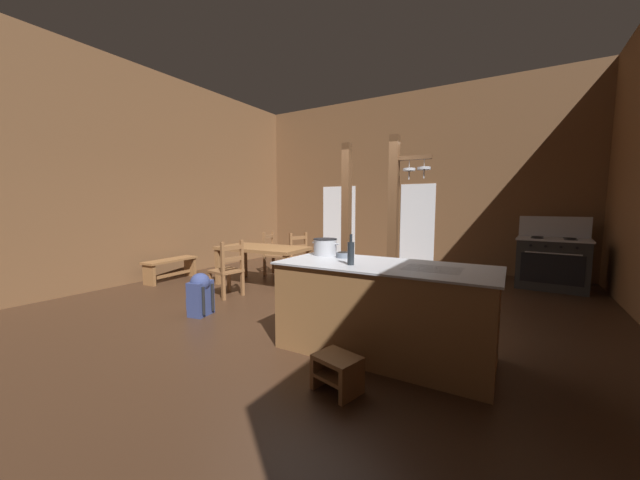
% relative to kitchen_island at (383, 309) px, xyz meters
% --- Properties ---
extents(ground_plane, '(8.70, 9.30, 0.10)m').
position_rel_kitchen_island_xyz_m(ground_plane, '(-1.39, 0.81, -0.52)').
color(ground_plane, '#382316').
extents(wall_back, '(8.70, 0.14, 4.26)m').
position_rel_kitchen_island_xyz_m(wall_back, '(-1.39, 5.13, 1.66)').
color(wall_back, brown).
rests_on(wall_back, ground_plane).
extents(wall_left, '(0.14, 9.30, 4.26)m').
position_rel_kitchen_island_xyz_m(wall_left, '(-5.41, 0.81, 1.66)').
color(wall_left, brown).
rests_on(wall_left, ground_plane).
extents(glazed_door_back_left, '(1.00, 0.01, 2.05)m').
position_rel_kitchen_island_xyz_m(glazed_door_back_left, '(-3.17, 5.06, 0.56)').
color(glazed_door_back_left, white).
rests_on(glazed_door_back_left, ground_plane).
extents(glazed_panel_back_right, '(0.84, 0.01, 2.05)m').
position_rel_kitchen_island_xyz_m(glazed_panel_back_right, '(-1.00, 5.06, 0.56)').
color(glazed_panel_back_right, white).
rests_on(glazed_panel_back_right, ground_plane).
extents(kitchen_island, '(2.17, 0.99, 0.94)m').
position_rel_kitchen_island_xyz_m(kitchen_island, '(0.00, 0.00, 0.00)').
color(kitchen_island, brown).
rests_on(kitchen_island, ground_plane).
extents(stove_range, '(1.19, 0.88, 1.32)m').
position_rel_kitchen_island_xyz_m(stove_range, '(1.71, 4.20, 0.02)').
color(stove_range, '#272727').
rests_on(stove_range, ground_plane).
extents(support_post_with_pot_rack, '(0.64, 0.21, 2.61)m').
position_rel_kitchen_island_xyz_m(support_post_with_pot_rack, '(-0.52, 1.91, 0.93)').
color(support_post_with_pot_rack, brown).
rests_on(support_post_with_pot_rack, ground_plane).
extents(support_post_center, '(0.14, 0.14, 2.61)m').
position_rel_kitchen_island_xyz_m(support_post_center, '(-1.49, 2.14, 0.84)').
color(support_post_center, brown).
rests_on(support_post_center, ground_plane).
extents(step_stool, '(0.42, 0.36, 0.30)m').
position_rel_kitchen_island_xyz_m(step_stool, '(-0.07, -0.88, -0.29)').
color(step_stool, brown).
rests_on(step_stool, ground_plane).
extents(dining_table, '(1.75, 0.99, 0.74)m').
position_rel_kitchen_island_xyz_m(dining_table, '(-3.05, 1.68, 0.18)').
color(dining_table, brown).
rests_on(dining_table, ground_plane).
extents(ladderback_chair_near_window, '(0.50, 0.50, 0.95)m').
position_rel_kitchen_island_xyz_m(ladderback_chair_near_window, '(-3.47, 2.56, -0.02)').
color(ladderback_chair_near_window, brown).
rests_on(ladderback_chair_near_window, ground_plane).
extents(ladderback_chair_by_post, '(0.50, 0.50, 0.95)m').
position_rel_kitchen_island_xyz_m(ladderback_chair_by_post, '(-3.00, 0.73, -0.02)').
color(ladderback_chair_by_post, brown).
rests_on(ladderback_chair_by_post, ground_plane).
extents(ladderback_chair_at_table_end, '(0.58, 0.58, 0.95)m').
position_rel_kitchen_island_xyz_m(ladderback_chair_at_table_end, '(-2.76, 2.61, -0.02)').
color(ladderback_chair_at_table_end, brown).
rests_on(ladderback_chair_at_table_end, ground_plane).
extents(bench_along_left_wall, '(0.44, 1.13, 0.44)m').
position_rel_kitchen_island_xyz_m(bench_along_left_wall, '(-4.91, 0.99, -0.17)').
color(bench_along_left_wall, brown).
rests_on(bench_along_left_wall, ground_plane).
extents(backpack, '(0.34, 0.36, 0.60)m').
position_rel_kitchen_island_xyz_m(backpack, '(-2.61, -0.15, -0.15)').
color(backpack, navy).
rests_on(backpack, ground_plane).
extents(stockpot_on_counter, '(0.36, 0.29, 0.20)m').
position_rel_kitchen_island_xyz_m(stockpot_on_counter, '(-0.83, 0.24, 0.57)').
color(stockpot_on_counter, '#A8AAB2').
rests_on(stockpot_on_counter, kitchen_island).
extents(mixing_bowl_on_counter, '(0.17, 0.17, 0.06)m').
position_rel_kitchen_island_xyz_m(mixing_bowl_on_counter, '(-0.56, 0.18, 0.50)').
color(mixing_bowl_on_counter, slate).
rests_on(mixing_bowl_on_counter, kitchen_island).
extents(bottle_tall_on_counter, '(0.07, 0.07, 0.31)m').
position_rel_kitchen_island_xyz_m(bottle_tall_on_counter, '(-0.28, -0.20, 0.59)').
color(bottle_tall_on_counter, '#1E2328').
rests_on(bottle_tall_on_counter, kitchen_island).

